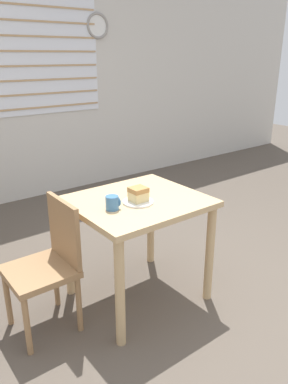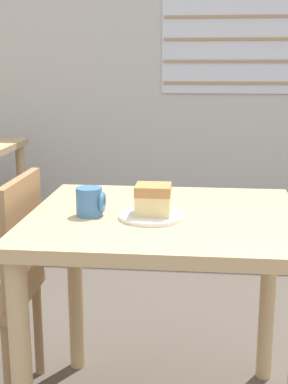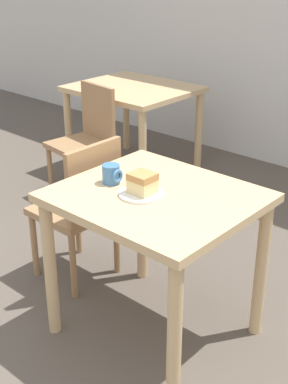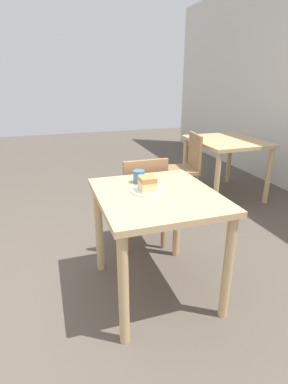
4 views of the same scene
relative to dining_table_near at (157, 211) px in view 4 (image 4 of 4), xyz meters
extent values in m
plane|color=brown|center=(0.15, -0.57, -0.63)|extent=(14.00, 14.00, 0.00)
cube|color=tan|center=(0.00, 0.00, 0.11)|extent=(0.86, 0.76, 0.04)
cylinder|color=tan|center=(-0.38, -0.33, -0.27)|extent=(0.06, 0.06, 0.72)
cylinder|color=tan|center=(0.38, -0.33, -0.27)|extent=(0.06, 0.06, 0.72)
cylinder|color=tan|center=(-0.38, 0.33, -0.27)|extent=(0.06, 0.06, 0.72)
cylinder|color=tan|center=(0.38, 0.33, -0.27)|extent=(0.06, 0.06, 0.72)
cube|color=tan|center=(-1.53, 1.50, 0.08)|extent=(0.94, 0.81, 0.04)
cylinder|color=tan|center=(-1.94, 1.15, -0.29)|extent=(0.06, 0.06, 0.69)
cylinder|color=tan|center=(-1.11, 1.15, -0.29)|extent=(0.06, 0.06, 0.69)
cylinder|color=tan|center=(-1.94, 1.86, -0.29)|extent=(0.06, 0.06, 0.69)
cylinder|color=tan|center=(-1.11, 1.86, -0.29)|extent=(0.06, 0.06, 0.69)
cube|color=#9E754C|center=(-0.69, 0.09, -0.22)|extent=(0.39, 0.39, 0.04)
cylinder|color=#9E754C|center=(-0.85, 0.26, -0.43)|extent=(0.04, 0.04, 0.39)
cylinder|color=#9E754C|center=(-0.85, -0.07, -0.43)|extent=(0.04, 0.04, 0.39)
cylinder|color=#9E754C|center=(-0.52, 0.26, -0.43)|extent=(0.04, 0.04, 0.39)
cylinder|color=#9E754C|center=(-0.52, -0.07, -0.43)|extent=(0.04, 0.04, 0.39)
cube|color=#9E754C|center=(-0.50, 0.09, 0.01)|extent=(0.03, 0.37, 0.41)
cube|color=#9E754C|center=(-1.46, 0.84, -0.22)|extent=(0.44, 0.44, 0.04)
cylinder|color=#9E754C|center=(-1.65, 0.70, -0.43)|extent=(0.04, 0.04, 0.39)
cylinder|color=#9E754C|center=(-1.32, 0.65, -0.43)|extent=(0.04, 0.04, 0.39)
cylinder|color=#9E754C|center=(-1.61, 1.03, -0.43)|extent=(0.04, 0.04, 0.39)
cylinder|color=#9E754C|center=(-1.28, 0.99, -0.43)|extent=(0.04, 0.04, 0.39)
cube|color=#9E754C|center=(-1.44, 1.02, 0.01)|extent=(0.38, 0.08, 0.41)
cylinder|color=white|center=(-0.04, -0.06, 0.13)|extent=(0.20, 0.20, 0.01)
cube|color=#E5CC89|center=(-0.03, -0.05, 0.17)|extent=(0.10, 0.10, 0.06)
cube|color=#B27F47|center=(-0.03, -0.05, 0.22)|extent=(0.11, 0.10, 0.03)
cylinder|color=teal|center=(-0.23, -0.05, 0.17)|extent=(0.08, 0.08, 0.09)
torus|color=teal|center=(-0.19, -0.05, 0.17)|extent=(0.01, 0.06, 0.06)
camera|label=1|loc=(-1.39, -1.87, 1.03)|focal=35.00mm
camera|label=2|loc=(0.10, -1.62, 0.59)|focal=50.00mm
camera|label=3|loc=(1.39, -1.65, 1.12)|focal=50.00mm
camera|label=4|loc=(1.68, -0.64, 0.83)|focal=28.00mm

